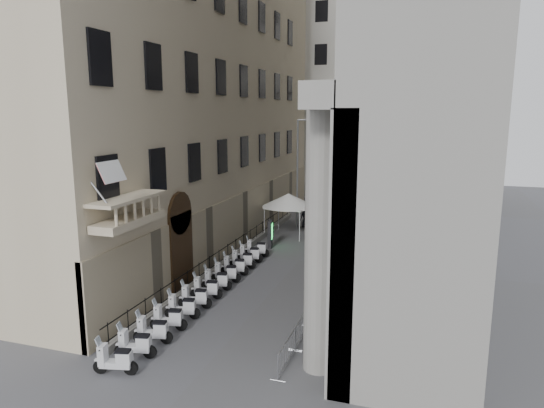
{
  "coord_description": "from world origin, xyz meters",
  "views": [
    {
      "loc": [
        7.89,
        -11.15,
        9.9
      ],
      "look_at": [
        -0.77,
        15.61,
        4.5
      ],
      "focal_mm": 32.0,
      "sensor_mm": 36.0,
      "label": 1
    }
  ],
  "objects_px": {
    "security_tent": "(288,200)",
    "pedestrian_a": "(326,233)",
    "street_lamp": "(302,164)",
    "info_kiosk": "(270,234)",
    "scooter_0": "(117,374)",
    "pedestrian_b": "(367,212)"
  },
  "relations": [
    {
      "from": "security_tent",
      "to": "pedestrian_a",
      "type": "distance_m",
      "value": 4.4
    },
    {
      "from": "street_lamp",
      "to": "info_kiosk",
      "type": "distance_m",
      "value": 7.7
    },
    {
      "from": "security_tent",
      "to": "info_kiosk",
      "type": "height_order",
      "value": "security_tent"
    },
    {
      "from": "pedestrian_a",
      "to": "security_tent",
      "type": "bearing_deg",
      "value": -39.98
    },
    {
      "from": "scooter_0",
      "to": "security_tent",
      "type": "xyz_separation_m",
      "value": [
        0.31,
        22.51,
        2.87
      ]
    },
    {
      "from": "street_lamp",
      "to": "scooter_0",
      "type": "bearing_deg",
      "value": -91.23
    },
    {
      "from": "scooter_0",
      "to": "info_kiosk",
      "type": "height_order",
      "value": "info_kiosk"
    },
    {
      "from": "security_tent",
      "to": "street_lamp",
      "type": "height_order",
      "value": "street_lamp"
    },
    {
      "from": "scooter_0",
      "to": "pedestrian_a",
      "type": "height_order",
      "value": "pedestrian_a"
    },
    {
      "from": "pedestrian_a",
      "to": "pedestrian_b",
      "type": "xyz_separation_m",
      "value": [
        1.96,
        8.93,
        -0.01
      ]
    },
    {
      "from": "info_kiosk",
      "to": "pedestrian_a",
      "type": "bearing_deg",
      "value": 18.66
    },
    {
      "from": "scooter_0",
      "to": "info_kiosk",
      "type": "xyz_separation_m",
      "value": [
        0.12,
        18.55,
        1.01
      ]
    },
    {
      "from": "street_lamp",
      "to": "pedestrian_b",
      "type": "height_order",
      "value": "street_lamp"
    },
    {
      "from": "pedestrian_a",
      "to": "scooter_0",
      "type": "bearing_deg",
      "value": 65.5
    },
    {
      "from": "security_tent",
      "to": "pedestrian_b",
      "type": "relative_size",
      "value": 2.56
    },
    {
      "from": "pedestrian_b",
      "to": "pedestrian_a",
      "type": "bearing_deg",
      "value": 105.5
    },
    {
      "from": "street_lamp",
      "to": "info_kiosk",
      "type": "height_order",
      "value": "street_lamp"
    },
    {
      "from": "security_tent",
      "to": "info_kiosk",
      "type": "relative_size",
      "value": 2.12
    },
    {
      "from": "scooter_0",
      "to": "info_kiosk",
      "type": "bearing_deg",
      "value": -13.27
    },
    {
      "from": "info_kiosk",
      "to": "pedestrian_a",
      "type": "xyz_separation_m",
      "value": [
        3.7,
        2.26,
        -0.18
      ]
    },
    {
      "from": "pedestrian_a",
      "to": "pedestrian_b",
      "type": "bearing_deg",
      "value": -116.5
    },
    {
      "from": "street_lamp",
      "to": "pedestrian_a",
      "type": "bearing_deg",
      "value": -52.34
    }
  ]
}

